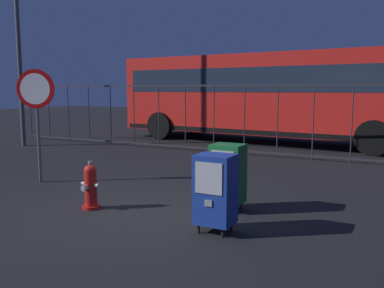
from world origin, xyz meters
name	(u,v)px	position (x,y,z in m)	size (l,w,h in m)	color
ground_plane	(139,210)	(0.00, 0.00, 0.00)	(60.00, 60.00, 0.00)	black
fire_hydrant	(91,186)	(-0.70, -0.28, 0.35)	(0.33, 0.31, 0.75)	red
newspaper_box_primary	(215,189)	(1.45, -0.36, 0.57)	(0.48, 0.42, 1.02)	black
newspaper_box_secondary	(228,174)	(1.21, 0.62, 0.57)	(0.48, 0.42, 1.02)	black
stop_sign	(36,102)	(-2.85, 0.67, 1.60)	(0.71, 0.31, 2.23)	#4C4F54
fence_barrier	(261,119)	(0.00, 5.87, 1.02)	(18.03, 0.04, 2.00)	#2D2D33
bus_near	(267,93)	(-0.79, 8.87, 1.71)	(10.66, 3.40, 3.00)	red
street_light_near_right	(17,7)	(-7.55, 4.27, 4.43)	(0.32, 0.32, 7.71)	#4C4F54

